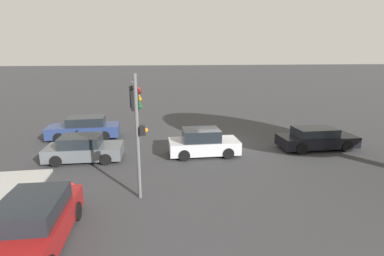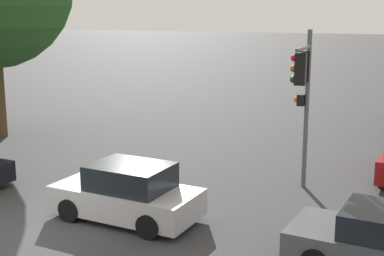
% 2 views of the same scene
% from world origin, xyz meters
% --- Properties ---
extents(ground_plane, '(300.00, 300.00, 0.00)m').
position_xyz_m(ground_plane, '(0.00, 0.00, 0.00)').
color(ground_plane, '#333335').
extents(traffic_signal, '(0.71, 2.39, 4.92)m').
position_xyz_m(traffic_signal, '(5.07, 6.40, 3.43)').
color(traffic_signal, '#515456').
rests_on(traffic_signal, ground_plane).
extents(crossing_car_3, '(3.97, 1.99, 1.52)m').
position_xyz_m(crossing_car_3, '(1.54, 2.33, 0.71)').
color(crossing_car_3, '#B7B7BC').
rests_on(crossing_car_3, ground_plane).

